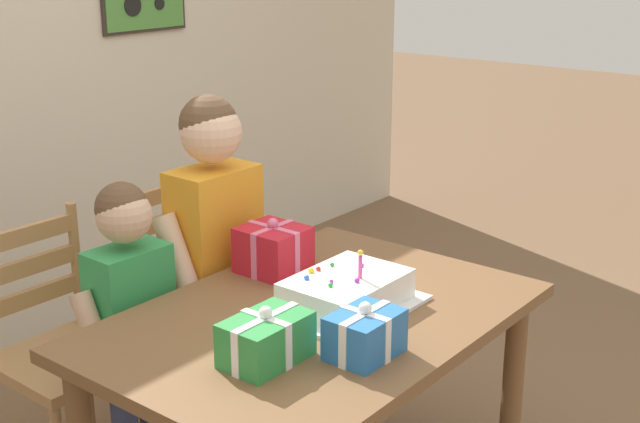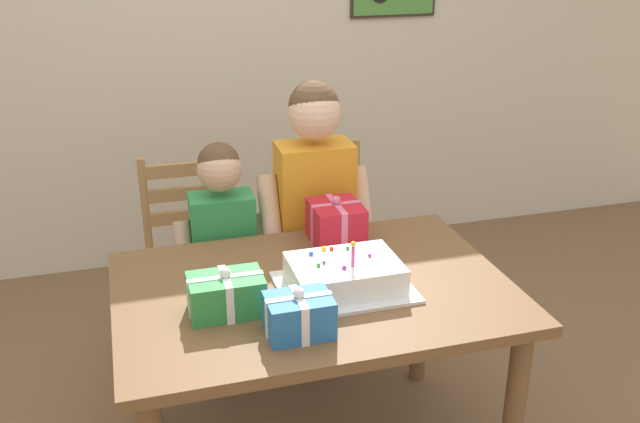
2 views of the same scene
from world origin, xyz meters
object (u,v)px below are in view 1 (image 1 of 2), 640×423
Objects in this scene: chair_left at (61,352)px; chair_right at (194,295)px; gift_box_corner_small at (273,249)px; child_younger at (131,311)px; birthday_cake at (346,293)px; gift_box_red_large at (365,334)px; child_older at (215,240)px; gift_box_beside_cake at (266,339)px; dining_table at (314,345)px.

chair_right is (0.62, -0.00, 0.00)m from chair_left.
child_younger is (-0.39, 0.26, -0.16)m from gift_box_corner_small.
birthday_cake is 0.71m from child_younger.
child_younger is (-0.31, 0.63, -0.13)m from birthday_cake.
birthday_cake is 2.19× the size of gift_box_red_large.
gift_box_corner_small is at bearing -103.50° from chair_right.
child_older is at bearing -29.67° from chair_left.
chair_left is 1.00× the size of chair_right.
chair_left is at bearing 114.06° from birthday_cake.
chair_left is at bearing 132.39° from gift_box_corner_small.
birthday_cake reaches higher than gift_box_corner_small.
gift_box_red_large is at bearing -83.75° from child_younger.
gift_box_beside_cake is (-0.40, -0.04, 0.01)m from birthday_cake.
chair_left is at bearing 99.43° from gift_box_red_large.
chair_right is (0.62, 0.94, -0.34)m from gift_box_beside_cake.
gift_box_red_large is at bearing -117.05° from gift_box_corner_small.
dining_table is 0.92m from chair_right.
gift_box_corner_small is (0.49, 0.41, 0.02)m from gift_box_beside_cake.
chair_right is at bearing 63.24° from child_older.
chair_left is 0.64m from child_older.
child_older reaches higher than child_younger.
gift_box_corner_small is (0.30, 0.59, 0.02)m from gift_box_red_large.
birthday_cake reaches higher than chair_right.
gift_box_red_large is 1.25m from chair_right.
chair_right is (0.31, 0.85, -0.17)m from dining_table.
gift_box_red_large is at bearing -44.53° from gift_box_beside_cake.
gift_box_corner_small is 0.80m from chair_left.
gift_box_corner_small is at bearing 76.85° from birthday_cake.
gift_box_beside_cake is at bearing -164.36° from dining_table.
dining_table is at bearing -109.82° from chair_right.
child_older reaches higher than birthday_cake.
birthday_cake is 0.34× the size of child_older.
gift_box_red_large is (-0.12, -0.27, 0.16)m from dining_table.
child_younger is at bearing 110.24° from dining_table.
dining_table is 6.59× the size of gift_box_red_large.
chair_left is (-0.31, 0.85, -0.17)m from dining_table.
dining_table is 0.36m from gift_box_beside_cake.
birthday_cake is 2.08× the size of gift_box_corner_small.
chair_left reaches higher than gift_box_red_large.
gift_box_beside_cake is at bearing -174.37° from birthday_cake.
chair_left is at bearing 180.00° from chair_right.
gift_box_red_large is at bearing -110.91° from chair_right.
gift_box_beside_cake is (-0.31, -0.09, 0.16)m from dining_table.
birthday_cake is 0.63m from child_older.
chair_right is at bearing 76.50° from gift_box_corner_small.
chair_right is 0.62m from child_younger.
gift_box_corner_small is 0.16× the size of child_older.
gift_box_beside_cake is 1.13× the size of gift_box_corner_small.
child_older is at bearing 54.38° from gift_box_beside_cake.
child_younger is (-0.21, 0.58, 0.02)m from dining_table.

